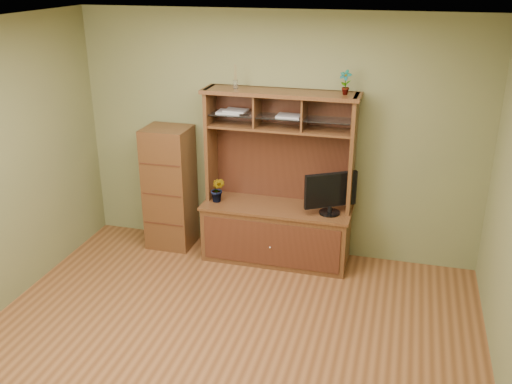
% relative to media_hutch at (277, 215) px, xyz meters
% --- Properties ---
extents(room, '(4.54, 4.04, 2.74)m').
position_rel_media_hutch_xyz_m(room, '(-0.07, -1.73, 0.83)').
color(room, brown).
rests_on(room, ground).
extents(media_hutch, '(1.66, 0.61, 1.90)m').
position_rel_media_hutch_xyz_m(media_hutch, '(0.00, 0.00, 0.00)').
color(media_hutch, '#452313').
rests_on(media_hutch, room).
extents(monitor, '(0.52, 0.34, 0.46)m').
position_rel_media_hutch_xyz_m(monitor, '(0.59, -0.08, 0.37)').
color(monitor, black).
rests_on(monitor, media_hutch).
extents(orchid_plant, '(0.17, 0.14, 0.29)m').
position_rel_media_hutch_xyz_m(orchid_plant, '(-0.66, -0.08, 0.27)').
color(orchid_plant, '#2C571D').
rests_on(orchid_plant, media_hutch).
extents(top_plant, '(0.15, 0.12, 0.25)m').
position_rel_media_hutch_xyz_m(top_plant, '(0.66, 0.08, 1.50)').
color(top_plant, '#2D6122').
rests_on(top_plant, media_hutch).
extents(reed_diffuser, '(0.05, 0.05, 0.25)m').
position_rel_media_hutch_xyz_m(reed_diffuser, '(-0.49, 0.08, 1.48)').
color(reed_diffuser, silver).
rests_on(reed_diffuser, media_hutch).
extents(magazines, '(0.91, 0.21, 0.04)m').
position_rel_media_hutch_xyz_m(magazines, '(-0.32, 0.08, 1.13)').
color(magazines, silver).
rests_on(magazines, media_hutch).
extents(side_cabinet, '(0.51, 0.47, 1.43)m').
position_rel_media_hutch_xyz_m(side_cabinet, '(-1.28, 0.02, 0.19)').
color(side_cabinet, '#452313').
rests_on(side_cabinet, room).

